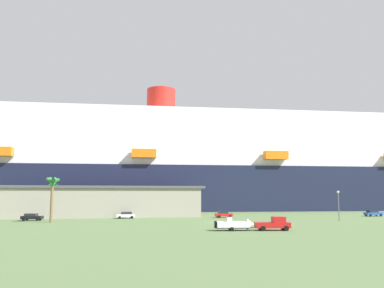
{
  "coord_description": "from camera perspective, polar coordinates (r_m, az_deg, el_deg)",
  "views": [
    {
      "loc": [
        -15.09,
        -85.77,
        5.77
      ],
      "look_at": [
        -1.33,
        33.5,
        20.99
      ],
      "focal_mm": 37.4,
      "sensor_mm": 36.0,
      "label": 1
    }
  ],
  "objects": [
    {
      "name": "ground_plane",
      "position": [
        116.89,
        0.86,
        -10.05
      ],
      "size": [
        600.0,
        600.0,
        0.0
      ],
      "primitive_type": "plane",
      "color": "#567042"
    },
    {
      "name": "cruise_ship",
      "position": [
        155.47,
        10.68,
        -3.62
      ],
      "size": [
        301.68,
        37.72,
        52.98
      ],
      "color": "#191E38",
      "rests_on": "ground_plane"
    },
    {
      "name": "terminal_building",
      "position": [
        113.74,
        -13.17,
        -7.92
      ],
      "size": [
        56.3,
        29.71,
        7.97
      ],
      "color": "gray",
      "rests_on": "ground_plane"
    },
    {
      "name": "pickup_truck",
      "position": [
        67.38,
        11.62,
        -11.1
      ],
      "size": [
        5.7,
        2.52,
        2.2
      ],
      "color": "red",
      "rests_on": "ground_plane"
    },
    {
      "name": "small_boat_on_trailer",
      "position": [
        66.08,
        6.41,
        -11.35
      ],
      "size": [
        7.2,
        2.33,
        2.15
      ],
      "color": "#595960",
      "rests_on": "ground_plane"
    },
    {
      "name": "palm_tree",
      "position": [
        88.97,
        -19.3,
        -5.78
      ],
      "size": [
        3.16,
        2.95,
        9.41
      ],
      "color": "brown",
      "rests_on": "ground_plane"
    },
    {
      "name": "street_lamp",
      "position": [
        94.41,
        20.15,
        -7.61
      ],
      "size": [
        0.56,
        0.56,
        6.61
      ],
      "color": "slate",
      "rests_on": "ground_plane"
    },
    {
      "name": "parked_car_red_hatchback",
      "position": [
        102.46,
        4.52,
        -9.96
      ],
      "size": [
        4.4,
        2.28,
        1.58
      ],
      "color": "red",
      "rests_on": "ground_plane"
    },
    {
      "name": "parked_car_black_coupe",
      "position": [
        97.75,
        -21.86,
        -9.61
      ],
      "size": [
        4.74,
        2.5,
        1.58
      ],
      "color": "black",
      "rests_on": "ground_plane"
    },
    {
      "name": "parked_car_white_van",
      "position": [
        99.91,
        -9.45,
        -9.96
      ],
      "size": [
        4.71,
        2.73,
        1.58
      ],
      "color": "white",
      "rests_on": "ground_plane"
    },
    {
      "name": "parked_car_blue_suv",
      "position": [
        118.72,
        24.42,
        -8.97
      ],
      "size": [
        4.97,
        2.47,
        1.58
      ],
      "color": "#264C99",
      "rests_on": "ground_plane"
    }
  ]
}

